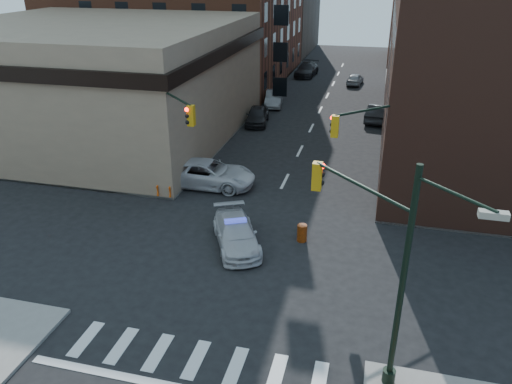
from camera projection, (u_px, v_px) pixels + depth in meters
The scene contains 24 objects.
ground at pixel (245, 261), 24.19m from camera, with size 140.00×140.00×0.00m, color black.
sidewalk_nw at pixel (129, 86), 58.08m from camera, with size 34.00×54.50×0.15m, color gray.
bank_building at pixel (97, 79), 40.59m from camera, with size 22.00×22.00×9.00m, color #947B61.
commercial_row_ne at pixel (485, 51), 38.18m from camera, with size 14.00×34.00×14.00m, color #4C291E.
filler_ne at pixel (450, 18), 69.62m from camera, with size 16.00×16.00×12.00m, color brown.
signal_pole_se at pixel (379, 255), 16.06m from camera, with size 5.40×5.27×8.00m.
signal_pole_nw at pixel (170, 133), 28.36m from camera, with size 3.58×3.67×8.00m.
signal_pole_ne at pixel (380, 150), 25.79m from camera, with size 3.67×3.58×8.00m.
tree_ne_near at pixel (404, 83), 43.95m from camera, with size 3.00×3.00×4.85m.
tree_ne_far at pixel (403, 66), 50.99m from camera, with size 3.00×3.00×4.85m.
police_car at pixel (236, 233), 25.25m from camera, with size 1.97×4.85×1.41m, color silver.
pickup at pixel (208, 174), 32.00m from camera, with size 2.81×6.09×1.69m, color silver.
parked_car_wnear at pixel (257, 115), 44.39m from camera, with size 1.82×4.53×1.54m, color black.
parked_car_wfar at pixel (274, 98), 49.97m from camera, with size 1.59×4.56×1.50m, color gray.
parked_car_wdeep at pixel (307, 69), 63.07m from camera, with size 2.28×5.62×1.63m, color black.
parked_car_enear at pixel (378, 113), 45.10m from camera, with size 1.65×4.75×1.56m, color black.
parked_car_efar at pixel (355, 79), 58.68m from camera, with size 1.56×3.87×1.32m, color #979B9F.
pedestrian_a at pixel (167, 173), 31.27m from camera, with size 0.73×0.48×2.00m, color black.
pedestrian_b at pixel (134, 166), 32.64m from camera, with size 0.89×0.69×1.83m, color black.
pedestrian_c at pixel (114, 167), 32.42m from camera, with size 1.06×0.44×1.81m, color #1F222F.
barrel_road at pixel (302, 233), 25.79m from camera, with size 0.51×0.51×0.92m, color #E9480B.
barrel_bank at pixel (193, 181), 31.75m from camera, with size 0.61×0.61×1.08m, color #DA480A.
barricade_nw_a at pixel (165, 190), 30.44m from camera, with size 1.07×0.54×0.80m, color #E93B0A, non-canonical shape.
barricade_nw_b at pixel (126, 171), 33.11m from camera, with size 1.19×0.60×0.89m, color #CC6109, non-canonical shape.
Camera 1 is at (5.53, -19.79, 13.22)m, focal length 35.00 mm.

